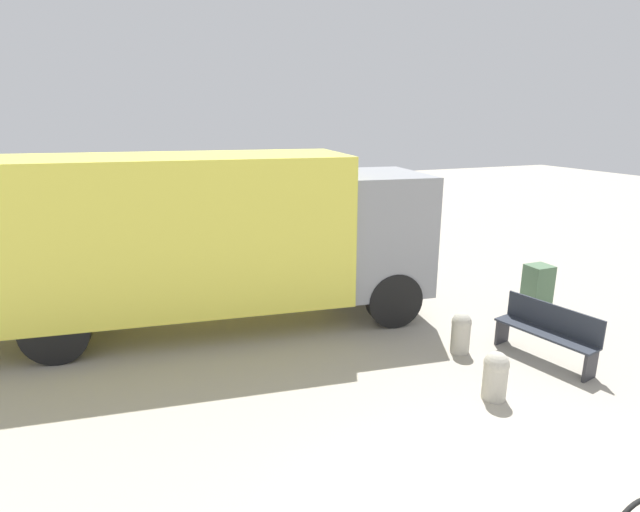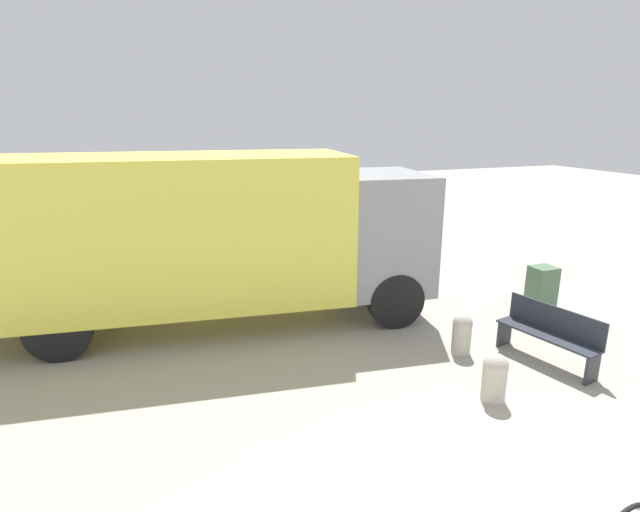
# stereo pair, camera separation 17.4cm
# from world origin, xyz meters

# --- Properties ---
(delivery_truck) EXTENTS (8.57, 3.32, 3.27)m
(delivery_truck) POSITION_xyz_m (-1.79, 6.83, 1.84)
(delivery_truck) COLOR #EAE04C
(delivery_truck) RESTS_ON ground
(park_bench) EXTENTS (0.75, 1.73, 0.95)m
(park_bench) POSITION_xyz_m (3.14, 3.24, 0.52)
(park_bench) COLOR #282D38
(park_bench) RESTS_ON ground
(bollard_near_bench) EXTENTS (0.36, 0.36, 0.73)m
(bollard_near_bench) POSITION_xyz_m (1.51, 2.59, 0.39)
(bollard_near_bench) COLOR #B2AD9E
(bollard_near_bench) RESTS_ON ground
(bollard_far_bench) EXTENTS (0.34, 0.34, 0.72)m
(bollard_far_bench) POSITION_xyz_m (1.97, 3.99, 0.39)
(bollard_far_bench) COLOR #B2AD9E
(bollard_far_bench) RESTS_ON ground
(utility_box) EXTENTS (0.48, 0.43, 1.03)m
(utility_box) POSITION_xyz_m (4.52, 4.86, 0.52)
(utility_box) COLOR #4C6B4C
(utility_box) RESTS_ON ground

